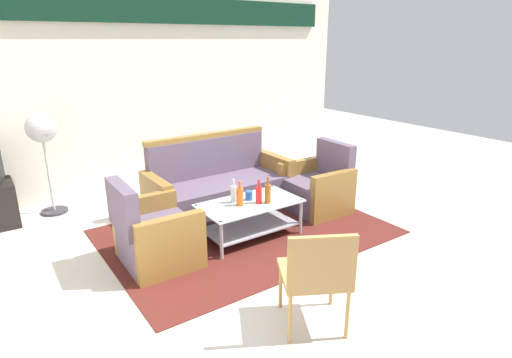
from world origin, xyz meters
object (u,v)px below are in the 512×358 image
at_px(cup, 249,195).
at_px(wicker_chair, 317,272).
at_px(bottle_orange, 240,196).
at_px(bottle_clear, 234,194).
at_px(bottle_brown, 268,193).
at_px(coffee_table, 250,214).
at_px(couch, 219,189).
at_px(armchair_left, 154,236).
at_px(pedestal_fan, 42,134).
at_px(bottle_red, 259,194).
at_px(armchair_right, 318,189).

distance_m(cup, wicker_chair, 1.73).
bearing_deg(bottle_orange, bottle_clear, 94.69).
height_order(bottle_orange, bottle_brown, bottle_brown).
bearing_deg(wicker_chair, coffee_table, 101.99).
bearing_deg(bottle_clear, cup, -9.42).
height_order(couch, cup, couch).
bearing_deg(bottle_brown, armchair_left, 171.81).
bearing_deg(bottle_orange, pedestal_fan, 126.97).
height_order(bottle_clear, wicker_chair, wicker_chair).
bearing_deg(bottle_red, armchair_right, 12.11).
bearing_deg(bottle_red, armchair_left, 173.85).
bearing_deg(pedestal_fan, wicker_chair, -72.09).
bearing_deg(pedestal_fan, bottle_red, -50.36).
height_order(armchair_right, cup, armchair_right).
distance_m(couch, bottle_orange, 0.87).
bearing_deg(bottle_orange, armchair_right, 7.62).
bearing_deg(wicker_chair, cup, 101.43).
relative_size(cup, pedestal_fan, 0.08).
bearing_deg(coffee_table, couch, 84.17).
bearing_deg(bottle_red, pedestal_fan, 129.64).
distance_m(armchair_left, cup, 1.12).
distance_m(bottle_brown, wicker_chair, 1.59).
relative_size(armchair_right, bottle_red, 3.26).
bearing_deg(coffee_table, wicker_chair, -106.93).
relative_size(bottle_red, bottle_orange, 0.97).
xyz_separation_m(armchair_left, cup, (1.11, 0.02, 0.17)).
relative_size(couch, coffee_table, 1.64).
xyz_separation_m(bottle_clear, bottle_red, (0.21, -0.17, -0.00)).
relative_size(bottle_clear, bottle_red, 1.01).
relative_size(coffee_table, bottle_red, 4.22).
xyz_separation_m(coffee_table, cup, (0.04, 0.07, 0.19)).
distance_m(bottle_clear, wicker_chair, 1.72).
relative_size(bottle_red, cup, 2.60).
relative_size(coffee_table, bottle_brown, 3.74).
xyz_separation_m(bottle_clear, wicker_chair, (-0.34, -1.68, -0.02)).
relative_size(bottle_clear, bottle_orange, 0.98).
bearing_deg(cup, pedestal_fan, 131.07).
bearing_deg(wicker_chair, couch, 105.64).
xyz_separation_m(coffee_table, bottle_brown, (0.15, -0.12, 0.25)).
bearing_deg(coffee_table, pedestal_fan, 129.36).
distance_m(armchair_left, wicker_chair, 1.75).
height_order(coffee_table, bottle_brown, bottle_brown).
distance_m(couch, wicker_chair, 2.46).
bearing_deg(pedestal_fan, bottle_brown, -49.78).
relative_size(bottle_orange, bottle_brown, 0.92).
distance_m(armchair_left, coffee_table, 1.07).
height_order(couch, armchair_right, couch).
xyz_separation_m(bottle_orange, pedestal_fan, (-1.51, 2.01, 0.50)).
xyz_separation_m(bottle_clear, bottle_brown, (0.29, -0.22, 0.01)).
bearing_deg(pedestal_fan, armchair_left, -73.65).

